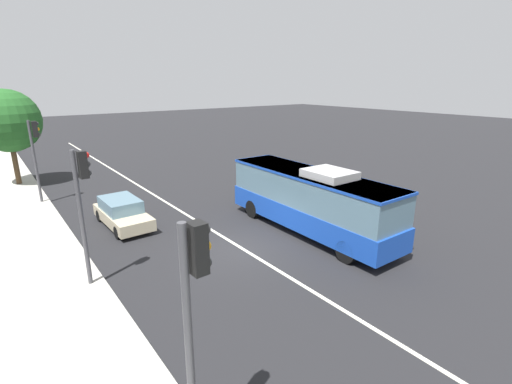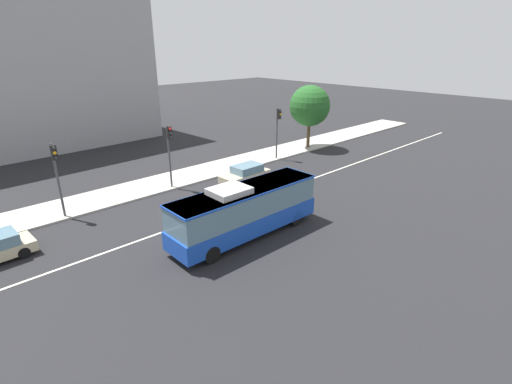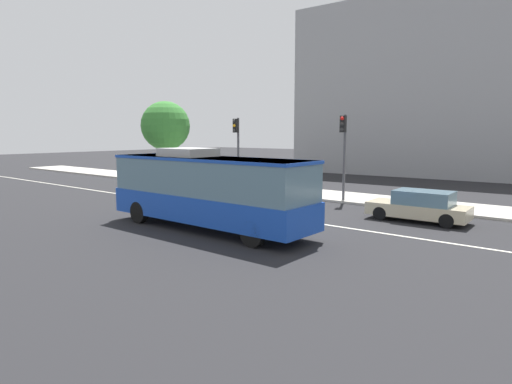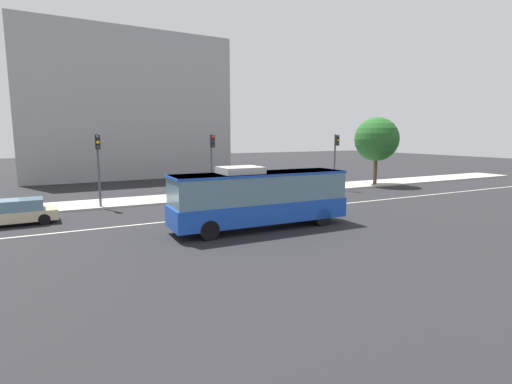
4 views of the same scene
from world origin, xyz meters
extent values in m
plane|color=black|center=(0.00, 0.00, 0.00)|extent=(160.00, 160.00, 0.00)
cube|color=#B2ADA3|center=(0.00, 7.93, 0.07)|extent=(80.00, 4.00, 0.14)
cube|color=silver|center=(0.00, 0.00, 0.01)|extent=(76.00, 0.16, 0.01)
cube|color=#1947B7|center=(-0.40, -3.91, 0.98)|extent=(10.02, 2.59, 1.10)
cube|color=slate|center=(-0.40, -3.91, 2.31)|extent=(9.82, 2.52, 1.58)
cube|color=#1947B7|center=(-0.40, -3.91, 3.04)|extent=(9.92, 2.57, 0.12)
cube|color=#B2B2B2|center=(-1.60, -3.90, 3.28)|extent=(2.22, 1.82, 0.36)
cylinder|color=black|center=(3.01, -2.85, 0.50)|extent=(1.00, 0.31, 1.00)
cylinder|color=black|center=(2.99, -5.05, 0.50)|extent=(1.00, 0.31, 1.00)
cylinder|color=black|center=(-3.79, -2.78, 0.50)|extent=(1.00, 0.31, 1.00)
cylinder|color=black|center=(-3.81, -4.98, 0.50)|extent=(1.00, 0.31, 1.00)
cube|color=#C6B793|center=(-12.63, 3.26, 0.52)|extent=(4.56, 1.96, 0.60)
cube|color=slate|center=(-12.38, 3.27, 1.14)|extent=(2.58, 1.75, 0.64)
cylinder|color=black|center=(-14.10, 2.41, 0.32)|extent=(0.65, 0.24, 0.64)
cylinder|color=black|center=(-14.16, 4.00, 0.32)|extent=(0.65, 0.24, 0.64)
cylinder|color=black|center=(-11.10, 2.51, 0.32)|extent=(0.65, 0.24, 0.64)
cylinder|color=black|center=(-11.16, 4.11, 0.32)|extent=(0.65, 0.24, 0.64)
cube|color=#C6B793|center=(6.08, 3.45, 0.52)|extent=(4.54, 1.89, 0.60)
cube|color=slate|center=(6.33, 3.46, 1.14)|extent=(2.55, 1.71, 0.64)
cylinder|color=black|center=(4.60, 2.62, 0.32)|extent=(0.64, 0.23, 0.64)
cylinder|color=black|center=(4.56, 4.22, 0.32)|extent=(0.64, 0.23, 0.64)
cylinder|color=black|center=(7.60, 2.68, 0.32)|extent=(0.64, 0.23, 0.64)
cylinder|color=black|center=(7.56, 4.28, 0.32)|extent=(0.64, 0.23, 0.64)
cylinder|color=#47474C|center=(-7.67, 6.44, 2.60)|extent=(0.16, 0.16, 5.20)
cube|color=black|center=(-7.66, 6.16, 4.65)|extent=(0.33, 0.29, 0.96)
sphere|color=#2D2D2D|center=(-7.66, 6.01, 4.97)|extent=(0.22, 0.22, 0.22)
sphere|color=#F9A514|center=(-7.66, 6.01, 4.65)|extent=(0.22, 0.22, 0.22)
sphere|color=#2D2D2D|center=(-7.66, 6.01, 4.33)|extent=(0.22, 0.22, 0.22)
cylinder|color=#47474C|center=(0.69, 6.43, 2.60)|extent=(0.16, 0.16, 5.20)
cube|color=black|center=(0.70, 6.15, 4.65)|extent=(0.33, 0.29, 0.96)
sphere|color=red|center=(0.70, 6.00, 4.97)|extent=(0.22, 0.22, 0.22)
sphere|color=#2D2D2D|center=(0.70, 6.00, 4.65)|extent=(0.22, 0.22, 0.22)
sphere|color=#2D2D2D|center=(0.70, 6.00, 4.33)|extent=(0.22, 0.22, 0.22)
cylinder|color=#4C3823|center=(-17.34, 7.88, 1.59)|extent=(0.36, 0.36, 3.18)
sphere|color=#387F33|center=(-17.34, 7.88, 4.78)|extent=(4.25, 4.25, 4.25)
cube|color=#939399|center=(-2.22, 30.06, 8.50)|extent=(24.35, 14.43, 17.00)
camera|label=1|loc=(-12.99, 8.88, 7.44)|focal=26.08mm
camera|label=2|loc=(-14.31, -19.72, 11.13)|focal=26.81mm
camera|label=3|loc=(12.60, -16.87, 4.09)|focal=30.22mm
camera|label=4|loc=(-10.30, -22.55, 5.12)|focal=27.24mm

